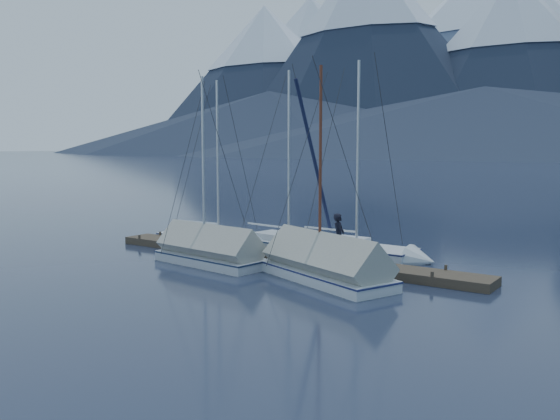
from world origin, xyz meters
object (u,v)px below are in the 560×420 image
object	(u,v)px
sailboat_open_mid	(297,248)
sailboat_open_left	(226,241)
sailboat_open_right	(366,253)
sailboat_covered_near	(317,267)
sailboat_covered_far	(203,253)
person	(339,236)

from	to	relation	value
sailboat_open_mid	sailboat_open_left	bearing A→B (deg)	-173.94
sailboat_open_mid	sailboat_open_right	distance (m)	3.38
sailboat_open_right	sailboat_covered_near	distance (m)	5.05
sailboat_open_mid	sailboat_covered_far	distance (m)	4.94
sailboat_open_left	sailboat_covered_near	bearing A→B (deg)	-27.32
sailboat_open_right	person	distance (m)	2.79
sailboat_open_left	sailboat_open_mid	bearing A→B (deg)	6.06
sailboat_open_mid	person	bearing A→B (deg)	-30.57
sailboat_covered_near	person	size ratio (longest dim) A/B	4.69
sailboat_covered_near	person	xyz separation A→B (m)	(-0.47, 2.45, 0.83)
sailboat_open_left	sailboat_covered_far	size ratio (longest dim) A/B	1.05
sailboat_open_right	sailboat_covered_far	xyz separation A→B (m)	(-5.01, -5.23, 0.25)
sailboat_open_right	person	bearing A→B (deg)	-89.61
sailboat_covered_far	sailboat_open_right	bearing A→B (deg)	46.24
sailboat_open_left	sailboat_open_mid	distance (m)	3.96
sailboat_open_mid	sailboat_covered_near	distance (m)	5.86
sailboat_covered_near	sailboat_covered_far	world-z (taller)	sailboat_covered_near
sailboat_open_left	sailboat_covered_near	xyz separation A→B (m)	(7.76, -4.01, 0.27)
sailboat_open_left	sailboat_covered_near	distance (m)	8.74
sailboat_covered_near	sailboat_covered_far	size ratio (longest dim) A/B	1.02
sailboat_covered_near	sailboat_open_left	bearing A→B (deg)	152.68
sailboat_open_left	person	world-z (taller)	sailboat_open_left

